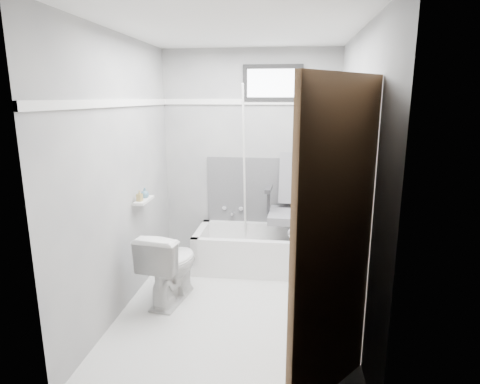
% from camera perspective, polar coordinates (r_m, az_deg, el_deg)
% --- Properties ---
extents(floor, '(2.60, 2.60, 0.00)m').
position_cam_1_polar(floor, '(3.81, -0.66, -16.06)').
color(floor, white).
rests_on(floor, ground).
extents(ceiling, '(2.60, 2.60, 0.00)m').
position_cam_1_polar(ceiling, '(3.36, -0.78, 22.43)').
color(ceiling, silver).
rests_on(ceiling, floor).
extents(wall_back, '(2.00, 0.02, 2.40)m').
position_cam_1_polar(wall_back, '(4.66, 1.42, 5.06)').
color(wall_back, slate).
rests_on(wall_back, floor).
extents(wall_front, '(2.00, 0.02, 2.40)m').
position_cam_1_polar(wall_front, '(2.14, -5.36, -4.84)').
color(wall_front, slate).
rests_on(wall_front, floor).
extents(wall_left, '(0.02, 2.60, 2.40)m').
position_cam_1_polar(wall_left, '(3.65, -16.47, 2.24)').
color(wall_left, slate).
rests_on(wall_left, floor).
extents(wall_right, '(0.02, 2.60, 2.40)m').
position_cam_1_polar(wall_right, '(3.40, 16.23, 1.47)').
color(wall_right, slate).
rests_on(wall_right, floor).
extents(bathtub, '(1.50, 0.70, 0.42)m').
position_cam_1_polar(bathtub, '(4.54, 3.33, -8.14)').
color(bathtub, white).
rests_on(bathtub, floor).
extents(office_chair, '(0.69, 0.69, 1.15)m').
position_cam_1_polar(office_chair, '(4.40, 7.84, -2.28)').
color(office_chair, slate).
rests_on(office_chair, bathtub).
extents(toilet, '(0.50, 0.75, 0.68)m').
position_cam_1_polar(toilet, '(3.85, -9.86, -10.26)').
color(toilet, silver).
rests_on(toilet, floor).
extents(door, '(0.78, 0.78, 2.00)m').
position_cam_1_polar(door, '(2.25, 20.49, -10.18)').
color(door, '#52391E').
rests_on(door, floor).
extents(window, '(0.66, 0.04, 0.40)m').
position_cam_1_polar(window, '(4.58, 4.69, 15.17)').
color(window, black).
rests_on(window, wall_back).
extents(backerboard, '(1.50, 0.02, 0.78)m').
position_cam_1_polar(backerboard, '(4.71, 4.41, 0.15)').
color(backerboard, '#4C4C4F').
rests_on(backerboard, wall_back).
extents(trim_back, '(2.00, 0.02, 0.06)m').
position_cam_1_polar(trim_back, '(4.60, 1.45, 12.71)').
color(trim_back, white).
rests_on(trim_back, wall_back).
extents(trim_left, '(0.02, 2.60, 0.06)m').
position_cam_1_polar(trim_left, '(3.59, -16.94, 12.00)').
color(trim_left, white).
rests_on(trim_left, wall_left).
extents(pole, '(0.02, 0.38, 1.92)m').
position_cam_1_polar(pole, '(4.45, 0.62, 2.72)').
color(pole, silver).
rests_on(pole, bathtub).
extents(shelf, '(0.10, 0.32, 0.02)m').
position_cam_1_polar(shelf, '(3.97, -13.51, -1.16)').
color(shelf, silver).
rests_on(shelf, wall_left).
extents(soap_bottle_a, '(0.06, 0.06, 0.11)m').
position_cam_1_polar(soap_bottle_a, '(3.89, -14.10, -0.51)').
color(soap_bottle_a, '#9C894E').
rests_on(soap_bottle_a, shelf).
extents(soap_bottle_b, '(0.09, 0.09, 0.10)m').
position_cam_1_polar(soap_bottle_b, '(4.02, -13.39, -0.12)').
color(soap_bottle_b, slate).
rests_on(soap_bottle_b, shelf).
extents(faucet, '(0.26, 0.10, 0.16)m').
position_cam_1_polar(faucet, '(4.79, -1.05, -2.67)').
color(faucet, silver).
rests_on(faucet, wall_back).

